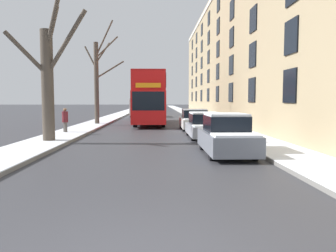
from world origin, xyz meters
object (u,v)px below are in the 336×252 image
parked_car_0 (226,136)px  bare_tree_left_0 (48,77)px  pedestrian_left_sidewalk (65,120)px  double_decker_bus (150,96)px  bare_tree_left_1 (98,78)px  oncoming_van (139,107)px  parked_car_2 (195,120)px  parked_car_1 (205,126)px

parked_car_0 → bare_tree_left_0: bearing=156.2°
pedestrian_left_sidewalk → double_decker_bus: bearing=110.8°
bare_tree_left_1 → oncoming_van: 14.37m
bare_tree_left_0 → parked_car_2: 10.81m
oncoming_van → double_decker_bus: bearing=-82.7°
parked_car_2 → double_decker_bus: bearing=119.6°
bare_tree_left_0 → parked_car_1: (7.72, 2.17, -2.50)m
double_decker_bus → parked_car_2: double_decker_bus is taller
parked_car_1 → pedestrian_left_sidewalk: pedestrian_left_sidewalk is taller
double_decker_bus → parked_car_1: double_decker_bus is taller
bare_tree_left_1 → double_decker_bus: (4.22, 1.34, -1.50)m
parked_car_1 → parked_car_2: bearing=90.0°
oncoming_van → parked_car_0: bearing=-80.5°
parked_car_1 → parked_car_2: size_ratio=1.07×
bare_tree_left_0 → bare_tree_left_1: bearing=88.6°
parked_car_0 → parked_car_2: (0.00, 10.55, -0.05)m
parked_car_2 → oncoming_van: bearing=104.9°
parked_car_0 → parked_car_2: size_ratio=1.01×
oncoming_van → pedestrian_left_sidewalk: oncoming_van is taller
parked_car_2 → bare_tree_left_0: bearing=-137.2°
parked_car_1 → oncoming_van: oncoming_van is taller
bare_tree_left_0 → parked_car_2: size_ratio=1.74×
parked_car_0 → double_decker_bus: bearing=101.2°
double_decker_bus → pedestrian_left_sidewalk: bearing=-119.3°
parked_car_0 → pedestrian_left_sidewalk: pedestrian_left_sidewalk is taller
bare_tree_left_1 → parked_car_2: (7.45, -4.35, -3.24)m
bare_tree_left_0 → parked_car_2: bearing=42.8°
parked_car_0 → pedestrian_left_sidewalk: size_ratio=2.50×
parked_car_0 → parked_car_2: parked_car_0 is taller
bare_tree_left_0 → parked_car_0: size_ratio=1.73×
double_decker_bus → parked_car_2: size_ratio=2.86×
parked_car_0 → bare_tree_left_1: bearing=116.6°
parked_car_1 → pedestrian_left_sidewalk: 8.35m
bare_tree_left_0 → double_decker_bus: 13.62m
parked_car_1 → oncoming_van: bearing=101.8°
double_decker_bus → pedestrian_left_sidewalk: (-4.90, -8.75, -1.52)m
bare_tree_left_0 → bare_tree_left_1: size_ratio=0.82×
double_decker_bus → parked_car_0: (3.23, -16.24, -1.70)m
double_decker_bus → oncoming_van: bearing=97.3°
bare_tree_left_1 → parked_car_1: 12.37m
parked_car_1 → parked_car_2: 4.97m
parked_car_2 → oncoming_van: (-4.84, 18.22, 0.55)m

